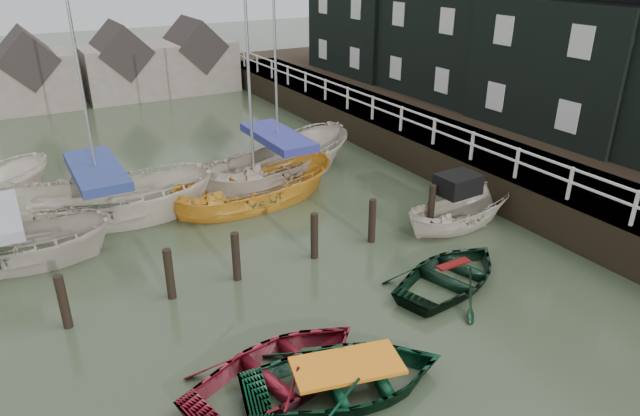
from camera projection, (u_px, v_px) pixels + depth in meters
ground at (332, 323)px, 13.65m from camera, size 120.00×120.00×0.00m
pier at (399, 132)px, 25.55m from camera, size 3.04×32.00×2.70m
land_strip at (487, 129)px, 28.35m from camera, size 14.00×38.00×1.50m
quay_houses at (525, 12)px, 24.94m from camera, size 6.52×28.14×10.01m
mooring_pilings at (239, 262)px, 15.30m from camera, size 13.72×0.22×1.80m
far_sheds at (119, 66)px, 33.78m from camera, size 14.00×4.08×4.39m
rowboat_red at (281, 383)px, 11.75m from camera, size 4.72×3.82×0.86m
rowboat_green at (346, 390)px, 11.58m from camera, size 4.82×3.95×0.87m
rowboat_dkgreen at (451, 284)px, 15.27m from camera, size 4.51×3.77×0.80m
motorboat at (458, 222)px, 18.51m from camera, size 4.21×1.76×2.47m
sailboat_a at (7, 259)px, 16.33m from camera, size 6.41×4.19×11.07m
sailboat_b at (104, 216)px, 19.01m from camera, size 7.85×4.94×13.06m
sailboat_c at (255, 202)px, 20.18m from camera, size 6.23×2.57×9.94m
sailboat_d at (279, 176)px, 22.36m from camera, size 7.68×4.63×11.80m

